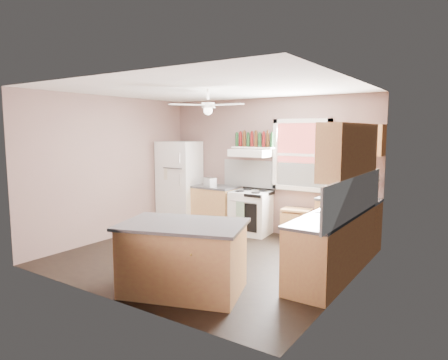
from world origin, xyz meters
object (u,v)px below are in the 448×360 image
Objects in this scene: cart at (296,226)px; toaster at (210,182)px; stove at (251,213)px; island at (183,259)px; refrigerator at (180,183)px.

toaster is at bearing 177.18° from cart.
island is at bearing -81.98° from stove.
refrigerator is 0.77m from toaster.
stove is (1.72, 0.15, -0.48)m from refrigerator.
stove reaches higher than cart.
toaster is (0.77, 0.06, 0.08)m from refrigerator.
cart is (1.90, 0.15, -0.73)m from toaster.
refrigerator is at bearing 179.53° from stove.
toaster is at bearing 100.95° from island.
toaster is 0.19× the size of island.
island is at bearing -57.26° from refrigerator.
cart is at bearing 29.03° from toaster.
refrigerator is at bearing -150.76° from toaster.
refrigerator is 3.45× the size of cart.
island is (0.73, -3.00, 0.00)m from stove.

